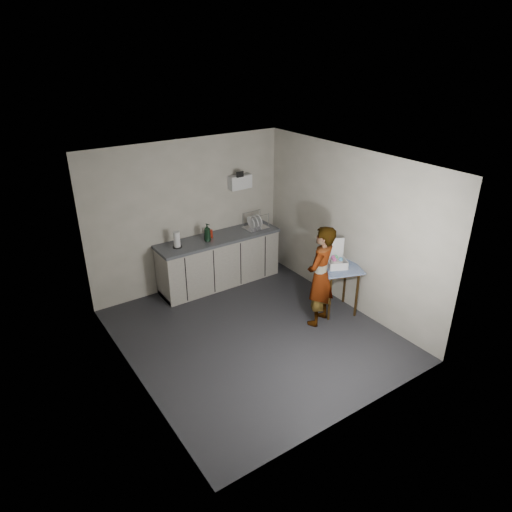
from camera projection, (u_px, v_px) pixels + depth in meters
ground at (254, 334)px, 6.86m from camera, size 4.00×4.00×0.00m
wall_back at (189, 216)px, 7.80m from camera, size 3.60×0.02×2.60m
wall_right at (347, 229)px, 7.22m from camera, size 0.02×4.00×2.60m
wall_left at (128, 292)px, 5.40m from camera, size 0.02×4.00×2.60m
ceiling at (253, 164)px, 5.76m from camera, size 3.60×4.00×0.01m
kitchen_counter at (219, 262)px, 8.16m from camera, size 2.24×0.62×0.91m
wall_shelf at (240, 182)px, 8.07m from camera, size 0.42×0.18×0.37m
side_table at (339, 273)px, 7.19m from camera, size 0.79×0.79×0.80m
standing_man at (320, 276)px, 6.85m from camera, size 0.69×0.59×1.60m
soap_bottle at (207, 232)px, 7.73m from camera, size 0.15×0.15×0.31m
soda_can at (211, 234)px, 7.90m from camera, size 0.07×0.07×0.14m
dark_bottle at (206, 234)px, 7.80m from camera, size 0.06×0.06×0.21m
paper_towel at (177, 240)px, 7.49m from camera, size 0.15×0.15×0.27m
dish_rack at (255, 225)px, 8.29m from camera, size 0.42×0.31×0.29m
bakery_box at (336, 261)px, 7.13m from camera, size 0.40×0.41×0.42m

